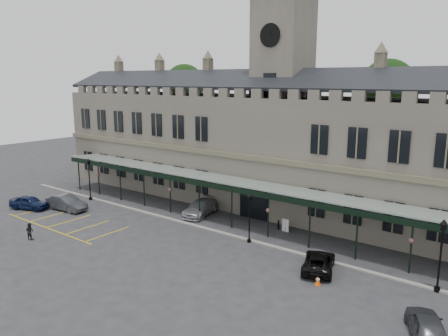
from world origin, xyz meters
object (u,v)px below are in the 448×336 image
Objects in this scene: car_taxi at (201,208)px; station_building at (280,149)px; person_b at (30,231)px; clock_tower at (282,86)px; lamp_post_left at (89,175)px; sign_board at (285,226)px; lamp_post_right at (441,249)px; car_left_a at (29,202)px; car_van at (319,262)px; car_right_a at (427,326)px; car_left_b at (67,203)px; lamp_post_mid at (249,213)px; traffic_cone at (318,281)px.

station_building is at bearing 42.84° from car_taxi.
clock_tower is at bearing -137.90° from person_b.
lamp_post_left is (-18.90, -10.80, -3.54)m from station_building.
station_building reaches higher than person_b.
sign_board is (4.50, -6.48, -5.88)m from station_building.
lamp_post_right is 1.16× the size of car_left_a.
lamp_post_right is 8.24m from car_van.
car_right_a is (40.00, 0.36, 0.01)m from car_left_a.
car_taxi is (-5.00, -7.43, -12.34)m from clock_tower.
station_building reaches higher than sign_board.
sign_board is 17.74m from car_right_a.
station_building is at bearing 29.74° from lamp_post_left.
station_building is at bearing -55.12° from car_left_b.
car_right_a is at bearing -20.86° from lamp_post_mid.
clock_tower is 4.93× the size of lamp_post_right.
car_van is 9.58m from car_right_a.
car_left_b is (-17.50, -14.90, -12.30)m from clock_tower.
car_van is (29.45, -1.41, -2.28)m from lamp_post_left.
station_building reaches higher than traffic_cone.
car_taxi is 25.76m from car_right_a.
car_van is at bearing -167.61° from lamp_post_right.
lamp_post_right is 0.95× the size of car_taxi.
lamp_post_left is 1.12× the size of car_right_a.
station_building is 17.15m from car_van.
car_van is (31.54, 4.85, -0.10)m from car_left_a.
person_b reaches higher than car_right_a.
sign_board is at bearing -55.58° from clock_tower.
car_left_a is 0.88× the size of car_left_b.
car_left_b is at bearing -179.31° from traffic_cone.
car_taxi is at bearing -135.34° from person_b.
lamp_post_left is 6.95m from car_left_a.
car_left_a is at bearing -175.45° from traffic_cone.
traffic_cone is 0.54× the size of sign_board.
clock_tower is at bearing 126.38° from sign_board.
lamp_post_right is at bearing -88.51° from car_left_b.
lamp_post_mid is 14.91m from lamp_post_right.
clock_tower reaches higher than lamp_post_right.
car_van is 3.05× the size of person_b.
car_right_a is (37.90, -5.90, -2.17)m from lamp_post_left.
lamp_post_right reaches higher than lamp_post_left.
car_van is at bearing -49.38° from clock_tower.
station_building is 11.93× the size of lamp_post_right.
car_van is (-7.71, -1.69, -2.34)m from lamp_post_right.
lamp_post_left reaches higher than car_left_b.
lamp_post_right reaches higher than lamp_post_mid.
traffic_cone is at bearing -51.36° from station_building.
sign_board is 0.22× the size of car_taxi.
lamp_post_mid reaches higher than car_left_b.
lamp_post_mid is 9.20m from car_taxi.
clock_tower is 28.20m from car_right_a.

